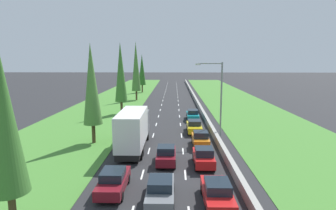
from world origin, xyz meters
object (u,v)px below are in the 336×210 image
object	(u,v)px
maroon_sedan_left_lane	(113,181)
teal_sedan_right_lane	(193,115)
yellow_sedan_right_lane_fifth	(194,126)
poplar_tree_fourth	(136,67)
orange_hatchback_right_lane	(200,139)
grey_sedan_centre_lane	(160,190)
street_light_mast	(218,94)
red_hatchback_right_lane	(204,157)
white_box_truck_left_lane	(134,129)
poplar_tree_fifth	(142,70)
poplar_tree_second	(92,85)
poplar_tree_third	(121,72)
maroon_hatchback_centre_lane	(166,155)
poplar_tree_nearest	(4,121)
red_sedan_right_lane	(217,193)

from	to	relation	value
maroon_sedan_left_lane	teal_sedan_right_lane	xyz separation A→B (m)	(7.17, 24.26, 0.00)
yellow_sedan_right_lane_fifth	poplar_tree_fourth	xyz separation A→B (m)	(-11.30, 29.15, 6.93)
orange_hatchback_right_lane	grey_sedan_centre_lane	xyz separation A→B (m)	(-3.74, -12.08, -0.02)
grey_sedan_centre_lane	street_light_mast	world-z (taller)	street_light_mast
red_hatchback_right_lane	white_box_truck_left_lane	bearing A→B (deg)	146.33
grey_sedan_centre_lane	poplar_tree_fifth	bearing A→B (deg)	97.48
white_box_truck_left_lane	poplar_tree_second	size ratio (longest dim) A/B	0.85
orange_hatchback_right_lane	yellow_sedan_right_lane_fifth	xyz separation A→B (m)	(-0.26, 5.90, -0.02)
poplar_tree_third	maroon_hatchback_centre_lane	bearing A→B (deg)	-70.41
maroon_sedan_left_lane	poplar_tree_third	world-z (taller)	poplar_tree_third
maroon_sedan_left_lane	poplar_tree_nearest	xyz separation A→B (m)	(-4.54, -4.62, 5.32)
white_box_truck_left_lane	poplar_tree_third	distance (m)	20.58
red_hatchback_right_lane	street_light_mast	xyz separation A→B (m)	(2.62, 9.34, 4.40)
poplar_tree_second	white_box_truck_left_lane	bearing A→B (deg)	-24.19
white_box_truck_left_lane	red_hatchback_right_lane	world-z (taller)	white_box_truck_left_lane
red_hatchback_right_lane	maroon_hatchback_centre_lane	size ratio (longest dim) A/B	1.00
red_sedan_right_lane	yellow_sedan_right_lane_fifth	world-z (taller)	same
poplar_tree_second	poplar_tree_third	world-z (taller)	poplar_tree_third
grey_sedan_centre_lane	poplar_tree_fourth	world-z (taller)	poplar_tree_fourth
yellow_sedan_right_lane_fifth	teal_sedan_right_lane	world-z (taller)	same
maroon_sedan_left_lane	poplar_tree_second	bearing A→B (deg)	111.99
poplar_tree_fifth	poplar_tree_nearest	bearing A→B (deg)	-89.73
red_sedan_right_lane	poplar_tree_third	world-z (taller)	poplar_tree_third
white_box_truck_left_lane	orange_hatchback_right_lane	xyz separation A→B (m)	(7.05, 1.15, -1.35)
poplar_tree_third	poplar_tree_fourth	size ratio (longest dim) A/B	0.92
red_sedan_right_lane	poplar_tree_fifth	xyz separation A→B (m)	(-11.91, 63.13, 5.67)
red_sedan_right_lane	grey_sedan_centre_lane	xyz separation A→B (m)	(-3.66, 0.32, 0.00)
poplar_tree_fourth	street_light_mast	distance (m)	34.44
poplar_tree_fifth	street_light_mast	xyz separation A→B (m)	(14.36, -47.08, -1.25)
maroon_hatchback_centre_lane	poplar_tree_fifth	xyz separation A→B (m)	(-8.43, 55.99, 5.65)
maroon_hatchback_centre_lane	street_light_mast	xyz separation A→B (m)	(5.93, 8.90, 4.40)
poplar_tree_third	poplar_tree_fourth	world-z (taller)	poplar_tree_fourth
teal_sedan_right_lane	poplar_tree_third	distance (m)	14.32
maroon_sedan_left_lane	red_sedan_right_lane	xyz separation A→B (m)	(7.06, -1.67, 0.00)
maroon_sedan_left_lane	teal_sedan_right_lane	distance (m)	25.29
poplar_tree_fourth	poplar_tree_fifth	xyz separation A→B (m)	(-0.42, 15.69, -1.26)
yellow_sedan_right_lane_fifth	poplar_tree_nearest	world-z (taller)	poplar_tree_nearest
street_light_mast	poplar_tree_fourth	bearing A→B (deg)	113.94
grey_sedan_centre_lane	poplar_tree_second	distance (m)	16.46
red_sedan_right_lane	poplar_tree_fifth	distance (m)	64.50
red_hatchback_right_lane	orange_hatchback_right_lane	distance (m)	5.69
white_box_truck_left_lane	maroon_sedan_left_lane	bearing A→B (deg)	-90.48
yellow_sedan_right_lane_fifth	street_light_mast	bearing A→B (deg)	-40.44
grey_sedan_centre_lane	poplar_tree_fifth	distance (m)	63.61
maroon_sedan_left_lane	poplar_tree_nearest	size ratio (longest dim) A/B	0.44
poplar_tree_second	poplar_tree_fourth	xyz separation A→B (m)	(0.30, 34.03, 1.15)
maroon_sedan_left_lane	poplar_tree_fifth	xyz separation A→B (m)	(-4.86, 61.46, 5.67)
poplar_tree_fourth	teal_sedan_right_lane	bearing A→B (deg)	-61.65
grey_sedan_centre_lane	poplar_tree_third	size ratio (longest dim) A/B	0.37
orange_hatchback_right_lane	poplar_tree_fifth	world-z (taller)	poplar_tree_fifth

